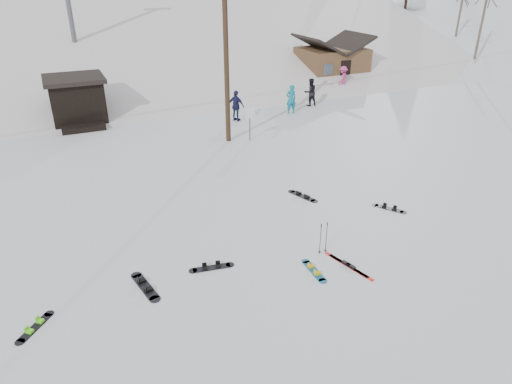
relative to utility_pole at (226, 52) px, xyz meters
name	(u,v)px	position (x,y,z in m)	size (l,w,h in m)	color
ground	(345,305)	(-2.00, -14.00, -4.68)	(200.00, 200.00, 0.00)	white
ski_slope	(109,134)	(-2.00, 41.00, -16.68)	(60.00, 75.00, 45.00)	silver
ridge_right	(358,105)	(36.00, 36.00, -15.68)	(34.00, 85.00, 36.00)	white
treeline_right	(390,40)	(34.00, 28.00, -4.68)	(20.00, 60.00, 10.00)	black
treeline_crest	(74,21)	(-2.00, 72.00, -4.68)	(50.00, 6.00, 10.00)	black
utility_pole	(226,52)	(0.00, 0.00, 0.00)	(2.00, 0.26, 9.00)	#3A2819
trail_sign	(250,118)	(1.10, -0.42, -3.41)	(0.50, 0.09, 1.85)	#595B60
lift_hut	(77,100)	(-7.00, 6.94, -3.32)	(3.40, 4.10, 2.75)	black
cabin	(331,63)	(13.00, 10.00, -3.20)	(5.39, 4.40, 3.77)	brown
hero_snowboard	(314,271)	(-1.98, -12.27, -4.66)	(0.30, 1.35, 0.09)	#15608D
hero_skis	(349,266)	(-0.86, -12.50, -4.65)	(0.58, 1.91, 0.10)	red
ski_poles	(323,238)	(-1.19, -11.49, -4.11)	(0.31, 0.08, 1.11)	black
board_scatter_a	(212,267)	(-4.81, -10.80, -4.65)	(1.43, 0.45, 0.10)	black
board_scatter_b	(145,286)	(-6.91, -10.89, -4.65)	(0.58, 1.67, 0.12)	black
board_scatter_c	(35,327)	(-9.89, -11.38, -4.66)	(0.97, 1.08, 0.09)	black
board_scatter_d	(389,208)	(2.81, -9.97, -4.66)	(0.86, 1.19, 0.10)	black
board_scatter_f	(303,196)	(0.28, -7.63, -4.65)	(0.69, 1.45, 0.11)	black
skier_teal	(291,99)	(5.59, 3.21, -3.75)	(0.68, 0.44, 1.86)	#0E728D
skier_dark	(310,92)	(7.65, 4.29, -3.75)	(0.90, 0.70, 1.85)	black
skier_pink	(343,79)	(12.07, 6.92, -3.75)	(1.21, 0.69, 1.87)	#BC4280
skier_navy	(236,106)	(1.78, 3.18, -3.75)	(1.09, 0.46, 1.87)	#1B1D45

